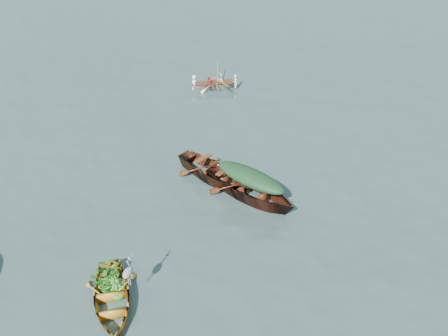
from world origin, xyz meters
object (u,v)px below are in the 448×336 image
(yellow_dinghy, at_px, (113,305))
(open_wooden_boat, at_px, (214,180))
(rowed_boat, at_px, (215,89))
(heron, at_px, (129,277))
(green_tarp_boat, at_px, (249,197))

(yellow_dinghy, xyz_separation_m, open_wooden_boat, (0.32, 6.38, 0.00))
(rowed_boat, bearing_deg, open_wooden_boat, 170.98)
(open_wooden_boat, distance_m, heron, 6.09)
(green_tarp_boat, xyz_separation_m, open_wooden_boat, (-1.62, 0.52, 0.00))
(yellow_dinghy, bearing_deg, open_wooden_boat, 50.71)
(open_wooden_boat, height_order, heron, heron)
(yellow_dinghy, distance_m, open_wooden_boat, 6.39)
(green_tarp_boat, bearing_deg, open_wooden_boat, 90.00)
(green_tarp_boat, relative_size, open_wooden_boat, 1.07)
(rowed_boat, relative_size, heron, 3.79)
(yellow_dinghy, distance_m, rowed_boat, 14.40)
(yellow_dinghy, xyz_separation_m, heron, (0.41, 0.37, 0.92))
(yellow_dinghy, relative_size, rowed_boat, 0.97)
(rowed_boat, height_order, heron, heron)
(green_tarp_boat, xyz_separation_m, heron, (-1.52, -5.49, 0.92))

